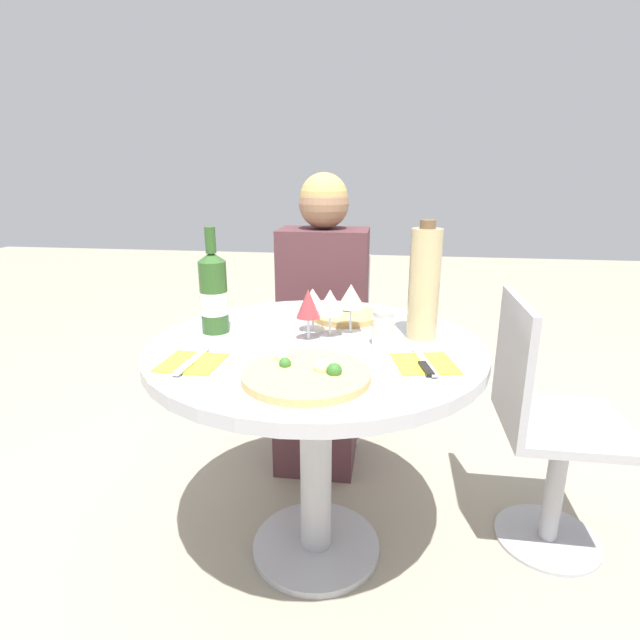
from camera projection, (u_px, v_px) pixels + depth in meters
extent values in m
plane|color=#9E937F|center=(316.00, 548.00, 1.66)|extent=(12.00, 12.00, 0.00)
cylinder|color=#B2B2B7|center=(316.00, 545.00, 1.65)|extent=(0.42, 0.42, 0.02)
cylinder|color=#B2B2B7|center=(316.00, 454.00, 1.55)|extent=(0.10, 0.10, 0.67)
cylinder|color=#B7B7BC|center=(316.00, 348.00, 1.45)|extent=(0.97, 0.97, 0.04)
cylinder|color=#ADADB2|center=(323.00, 435.00, 2.36)|extent=(0.34, 0.34, 0.01)
cylinder|color=#ADADB2|center=(323.00, 395.00, 2.30)|extent=(0.06, 0.06, 0.42)
cube|color=#ADADB2|center=(324.00, 349.00, 2.23)|extent=(0.38, 0.38, 0.03)
cube|color=#ADADB2|center=(329.00, 295.00, 2.34)|extent=(0.38, 0.02, 0.39)
cube|color=#512D33|center=(318.00, 410.00, 2.12)|extent=(0.32, 0.36, 0.45)
cube|color=#512D33|center=(324.00, 290.00, 2.15)|extent=(0.37, 0.24, 0.52)
sphere|color=#997051|center=(324.00, 203.00, 2.05)|extent=(0.21, 0.21, 0.21)
sphere|color=tan|center=(324.00, 197.00, 2.04)|extent=(0.20, 0.20, 0.20)
cylinder|color=#ADADB2|center=(547.00, 538.00, 1.70)|extent=(0.34, 0.34, 0.01)
cylinder|color=#ADADB2|center=(555.00, 486.00, 1.64)|extent=(0.06, 0.06, 0.42)
cube|color=#ADADB2|center=(565.00, 425.00, 1.57)|extent=(0.38, 0.38, 0.03)
cube|color=#ADADB2|center=(513.00, 360.00, 1.54)|extent=(0.02, 0.38, 0.39)
cylinder|color=#DBB26B|center=(306.00, 375.00, 1.19)|extent=(0.31, 0.31, 0.02)
sphere|color=beige|center=(282.00, 357.00, 1.26)|extent=(0.04, 0.04, 0.04)
sphere|color=#336B28|center=(334.00, 371.00, 1.17)|extent=(0.04, 0.04, 0.04)
sphere|color=#336B28|center=(285.00, 363.00, 1.22)|extent=(0.03, 0.03, 0.03)
sphere|color=beige|center=(285.00, 355.00, 1.28)|extent=(0.02, 0.02, 0.02)
sphere|color=beige|center=(322.00, 367.00, 1.19)|extent=(0.04, 0.04, 0.04)
cylinder|color=tan|center=(346.00, 316.00, 1.68)|extent=(0.23, 0.23, 0.02)
sphere|color=#B22D1E|center=(347.00, 308.00, 1.70)|extent=(0.04, 0.04, 0.04)
sphere|color=#336B28|center=(330.00, 313.00, 1.65)|extent=(0.03, 0.03, 0.03)
sphere|color=#336B28|center=(350.00, 306.00, 1.73)|extent=(0.03, 0.03, 0.03)
sphere|color=beige|center=(334.00, 313.00, 1.65)|extent=(0.03, 0.03, 0.03)
cylinder|color=#2D5623|center=(214.00, 297.00, 1.51)|extent=(0.08, 0.08, 0.22)
cone|color=#2D5623|center=(211.00, 257.00, 1.48)|extent=(0.08, 0.08, 0.03)
cylinder|color=#2D5623|center=(210.00, 240.00, 1.46)|extent=(0.03, 0.03, 0.08)
cylinder|color=silver|center=(214.00, 303.00, 1.52)|extent=(0.08, 0.08, 0.07)
cylinder|color=tan|center=(424.00, 285.00, 1.44)|extent=(0.09, 0.09, 0.32)
cylinder|color=brown|center=(428.00, 224.00, 1.39)|extent=(0.04, 0.04, 0.02)
cylinder|color=silver|center=(383.00, 331.00, 1.41)|extent=(0.06, 0.06, 0.09)
cylinder|color=#B2B2B7|center=(384.00, 314.00, 1.40)|extent=(0.06, 0.06, 0.02)
cylinder|color=silver|center=(330.00, 336.00, 1.50)|extent=(0.06, 0.06, 0.00)
cylinder|color=silver|center=(330.00, 324.00, 1.49)|extent=(0.01, 0.01, 0.07)
cone|color=silver|center=(330.00, 302.00, 1.47)|extent=(0.08, 0.08, 0.07)
cylinder|color=silver|center=(309.00, 340.00, 1.47)|extent=(0.06, 0.06, 0.00)
cylinder|color=silver|center=(308.00, 328.00, 1.46)|extent=(0.01, 0.01, 0.07)
cone|color=#9E383D|center=(308.00, 303.00, 1.43)|extent=(0.07, 0.07, 0.08)
cylinder|color=silver|center=(350.00, 333.00, 1.53)|extent=(0.06, 0.06, 0.00)
cylinder|color=silver|center=(351.00, 320.00, 1.52)|extent=(0.01, 0.01, 0.08)
cone|color=beige|center=(351.00, 296.00, 1.49)|extent=(0.08, 0.08, 0.07)
cylinder|color=silver|center=(313.00, 331.00, 1.54)|extent=(0.06, 0.06, 0.00)
cylinder|color=silver|center=(313.00, 320.00, 1.53)|extent=(0.01, 0.01, 0.07)
cone|color=beige|center=(313.00, 299.00, 1.51)|extent=(0.08, 0.08, 0.06)
cube|color=yellow|center=(192.00, 363.00, 1.29)|extent=(0.16, 0.16, 0.00)
cube|color=silver|center=(192.00, 361.00, 1.29)|extent=(0.03, 0.19, 0.00)
cube|color=silver|center=(184.00, 367.00, 1.24)|extent=(0.02, 0.09, 0.00)
cube|color=yellow|center=(425.00, 363.00, 1.28)|extent=(0.18, 0.18, 0.00)
cube|color=silver|center=(425.00, 362.00, 1.28)|extent=(0.06, 0.19, 0.00)
cube|color=black|center=(426.00, 368.00, 1.24)|extent=(0.04, 0.09, 0.00)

